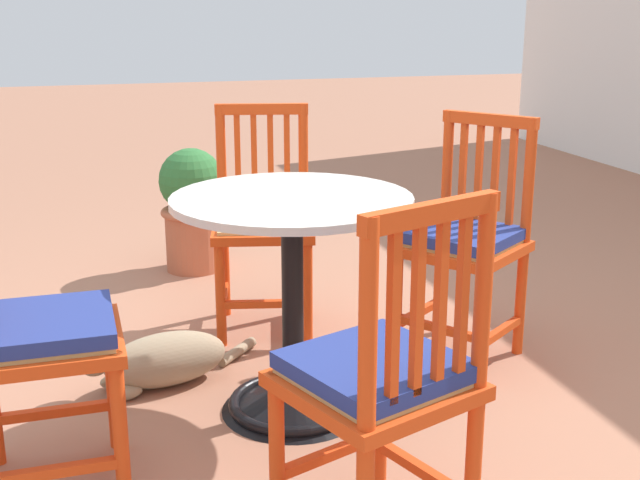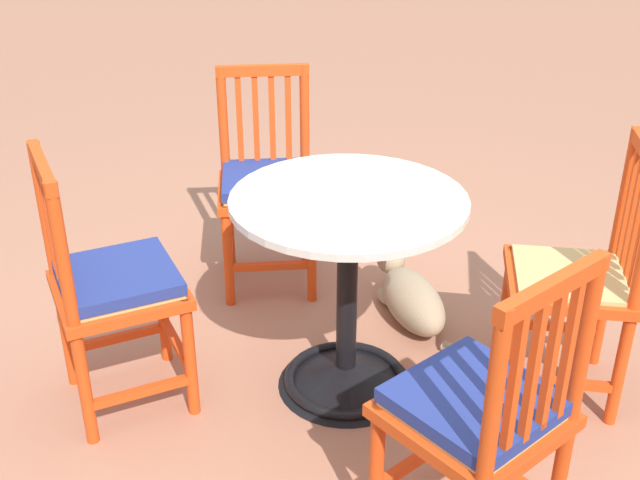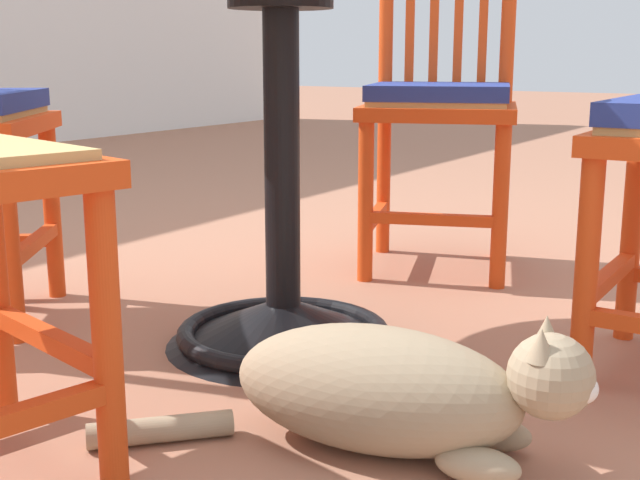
# 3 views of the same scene
# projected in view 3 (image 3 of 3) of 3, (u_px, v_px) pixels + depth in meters

# --- Properties ---
(ground_plane) EXTENTS (24.00, 24.00, 0.00)m
(ground_plane) POSITION_uv_depth(u_px,v_px,m) (287.00, 338.00, 1.78)
(ground_plane) COLOR #A36B51
(cafe_table) EXTENTS (0.76, 0.76, 0.73)m
(cafe_table) POSITION_uv_depth(u_px,v_px,m) (282.00, 207.00, 1.68)
(cafe_table) COLOR black
(cafe_table) RESTS_ON ground_plane
(orange_chair_facing_out) EXTENTS (0.51, 0.51, 0.91)m
(orange_chair_facing_out) POSITION_uv_depth(u_px,v_px,m) (440.00, 105.00, 2.28)
(orange_chair_facing_out) COLOR #D64214
(orange_chair_facing_out) RESTS_ON ground_plane
(tabby_cat) EXTENTS (0.40, 0.69, 0.23)m
(tabby_cat) POSITION_uv_depth(u_px,v_px,m) (400.00, 393.00, 1.24)
(tabby_cat) COLOR #9E896B
(tabby_cat) RESTS_ON ground_plane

